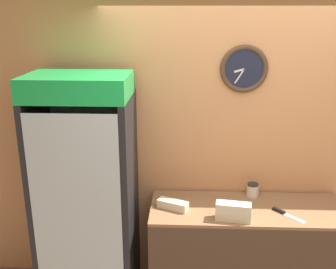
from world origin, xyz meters
name	(u,v)px	position (x,y,z in m)	size (l,w,h in m)	color
wall_back	(245,142)	(0.00, 1.20, 1.36)	(5.20, 0.10, 2.70)	tan
prep_counter	(245,254)	(0.00, 0.85, 0.45)	(1.63, 0.60, 0.89)	#4C3828
beverage_cooler	(88,181)	(-1.34, 0.88, 1.09)	(0.78, 0.66, 2.01)	black
sandwich_stack_bottom	(233,216)	(-0.15, 0.64, 0.93)	(0.28, 0.14, 0.07)	beige
sandwich_stack_middle	(233,208)	(-0.15, 0.64, 1.00)	(0.28, 0.14, 0.07)	beige
sandwich_flat_left	(173,205)	(-0.63, 0.81, 0.93)	(0.27, 0.18, 0.07)	beige
chefs_knife	(284,213)	(0.27, 0.76, 0.90)	(0.22, 0.24, 0.02)	silver
condiment_jar	(253,190)	(0.07, 1.08, 0.95)	(0.10, 0.10, 0.12)	silver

